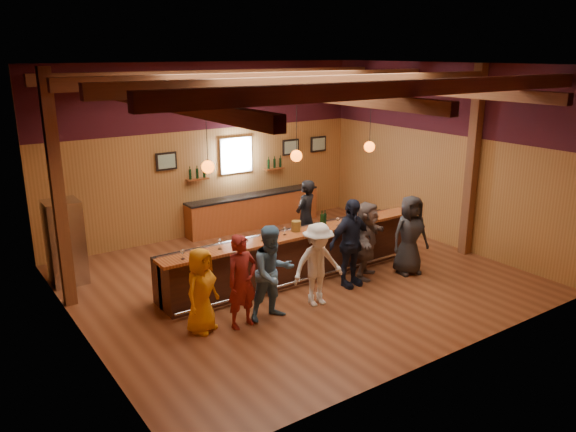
{
  "coord_description": "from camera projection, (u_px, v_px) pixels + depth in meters",
  "views": [
    {
      "loc": [
        -6.55,
        -9.21,
        4.75
      ],
      "look_at": [
        0.0,
        0.3,
        1.35
      ],
      "focal_mm": 35.0,
      "sensor_mm": 36.0,
      "label": 1
    }
  ],
  "objects": [
    {
      "name": "bartender",
      "position": [
        306.0,
        217.0,
        13.52
      ],
      "size": [
        0.78,
        0.65,
        1.82
      ],
      "primitive_type": "imported",
      "rotation": [
        0.0,
        0.0,
        3.53
      ],
      "color": "black",
      "rests_on": "ground"
    },
    {
      "name": "customer_orange",
      "position": [
        201.0,
        290.0,
        9.72
      ],
      "size": [
        0.89,
        0.79,
        1.53
      ],
      "primitive_type": "imported",
      "rotation": [
        0.0,
        0.0,
        0.5
      ],
      "color": "orange",
      "rests_on": "ground"
    },
    {
      "name": "glass_h",
      "position": [
        370.0,
        213.0,
        12.67
      ],
      "size": [
        0.08,
        0.08,
        0.19
      ],
      "color": "silver",
      "rests_on": "bar_counter"
    },
    {
      "name": "framed_pictures",
      "position": [
        263.0,
        150.0,
        15.61
      ],
      "size": [
        5.35,
        0.05,
        0.45
      ],
      "color": "black",
      "rests_on": "room"
    },
    {
      "name": "bottle_a",
      "position": [
        322.0,
        220.0,
        12.13
      ],
      "size": [
        0.07,
        0.07,
        0.34
      ],
      "color": "black",
      "rests_on": "bar_counter"
    },
    {
      "name": "customer_navy",
      "position": [
        350.0,
        243.0,
        11.59
      ],
      "size": [
        1.12,
        0.5,
        1.88
      ],
      "primitive_type": "imported",
      "rotation": [
        0.0,
        0.0,
        0.04
      ],
      "color": "black",
      "rests_on": "ground"
    },
    {
      "name": "glass_a",
      "position": [
        183.0,
        252.0,
        10.18
      ],
      "size": [
        0.08,
        0.08,
        0.18
      ],
      "color": "silver",
      "rests_on": "bar_counter"
    },
    {
      "name": "customer_redvest",
      "position": [
        242.0,
        281.0,
        9.87
      ],
      "size": [
        0.67,
        0.48,
        1.71
      ],
      "primitive_type": "imported",
      "rotation": [
        0.0,
        0.0,
        0.12
      ],
      "color": "maroon",
      "rests_on": "ground"
    },
    {
      "name": "window",
      "position": [
        236.0,
        155.0,
        15.16
      ],
      "size": [
        0.95,
        0.09,
        0.95
      ],
      "color": "silver",
      "rests_on": "room"
    },
    {
      "name": "customer_denim",
      "position": [
        273.0,
        273.0,
        10.15
      ],
      "size": [
        0.89,
        0.7,
        1.78
      ],
      "primitive_type": "imported",
      "rotation": [
        0.0,
        0.0,
        -0.03
      ],
      "color": "teal",
      "rests_on": "ground"
    },
    {
      "name": "glass_d",
      "position": [
        262.0,
        234.0,
        11.16
      ],
      "size": [
        0.08,
        0.08,
        0.19
      ],
      "color": "silver",
      "rests_on": "bar_counter"
    },
    {
      "name": "bottle_b",
      "position": [
        325.0,
        219.0,
        12.22
      ],
      "size": [
        0.07,
        0.07,
        0.33
      ],
      "color": "black",
      "rests_on": "bar_counter"
    },
    {
      "name": "ice_bucket",
      "position": [
        296.0,
        226.0,
        11.78
      ],
      "size": [
        0.2,
        0.2,
        0.22
      ],
      "primitive_type": "cylinder",
      "color": "brown",
      "rests_on": "bar_counter"
    },
    {
      "name": "glass_f",
      "position": [
        338.0,
        220.0,
        12.15
      ],
      "size": [
        0.08,
        0.08,
        0.19
      ],
      "color": "silver",
      "rests_on": "bar_counter"
    },
    {
      "name": "bar_counter",
      "position": [
        293.0,
        254.0,
        12.16
      ],
      "size": [
        6.3,
        1.07,
        1.11
      ],
      "color": "black",
      "rests_on": "ground"
    },
    {
      "name": "customer_dark",
      "position": [
        410.0,
        235.0,
        12.27
      ],
      "size": [
        0.97,
        0.75,
        1.77
      ],
      "primitive_type": "imported",
      "rotation": [
        0.0,
        0.0,
        -0.24
      ],
      "color": "#242426",
      "rests_on": "ground"
    },
    {
      "name": "glass_b",
      "position": [
        220.0,
        242.0,
        10.7
      ],
      "size": [
        0.09,
        0.09,
        0.2
      ],
      "color": "silver",
      "rests_on": "bar_counter"
    },
    {
      "name": "glass_c",
      "position": [
        240.0,
        238.0,
        10.94
      ],
      "size": [
        0.08,
        0.08,
        0.18
      ],
      "color": "silver",
      "rests_on": "bar_counter"
    },
    {
      "name": "pendant_lights",
      "position": [
        296.0,
        156.0,
        11.42
      ],
      "size": [
        4.24,
        0.24,
        1.37
      ],
      "color": "black",
      "rests_on": "room"
    },
    {
      "name": "glass_e",
      "position": [
        285.0,
        229.0,
        11.53
      ],
      "size": [
        0.08,
        0.08,
        0.17
      ],
      "color": "silver",
      "rests_on": "bar_counter"
    },
    {
      "name": "back_bar_cabinet",
      "position": [
        254.0,
        211.0,
        15.64
      ],
      "size": [
        4.0,
        0.52,
        0.95
      ],
      "color": "brown",
      "rests_on": "ground"
    },
    {
      "name": "glass_g",
      "position": [
        358.0,
        214.0,
        12.5
      ],
      "size": [
        0.09,
        0.09,
        0.2
      ],
      "color": "silver",
      "rests_on": "bar_counter"
    },
    {
      "name": "customer_brown",
      "position": [
        367.0,
        240.0,
        12.06
      ],
      "size": [
        1.57,
        1.34,
        1.7
      ],
      "primitive_type": "imported",
      "rotation": [
        0.0,
        0.0,
        0.64
      ],
      "color": "#61524E",
      "rests_on": "ground"
    },
    {
      "name": "wine_shelves",
      "position": [
        238.0,
        171.0,
        15.23
      ],
      "size": [
        3.0,
        0.18,
        0.3
      ],
      "color": "brown",
      "rests_on": "room"
    },
    {
      "name": "stainless_fridge",
      "position": [
        65.0,
        242.0,
        11.75
      ],
      "size": [
        0.7,
        0.7,
        1.8
      ],
      "primitive_type": "cube",
      "color": "silver",
      "rests_on": "ground"
    },
    {
      "name": "room",
      "position": [
        295.0,
        130.0,
        11.32
      ],
      "size": [
        9.04,
        9.0,
        4.52
      ],
      "color": "brown",
      "rests_on": "ground"
    },
    {
      "name": "customer_white",
      "position": [
        318.0,
        265.0,
        10.73
      ],
      "size": [
        1.12,
        0.72,
        1.65
      ],
      "primitive_type": "imported",
      "rotation": [
        0.0,
        0.0,
        -0.1
      ],
      "color": "white",
      "rests_on": "ground"
    }
  ]
}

